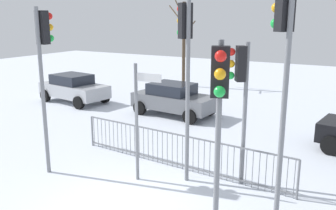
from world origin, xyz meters
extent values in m
plane|color=silver|center=(0.00, 0.00, 0.00)|extent=(60.00, 60.00, 0.00)
cylinder|color=slate|center=(2.49, -0.12, 2.03)|extent=(0.11, 0.11, 4.06)
cube|color=black|center=(2.56, -0.27, 3.51)|extent=(0.38, 0.32, 0.90)
sphere|color=red|center=(2.65, -0.50, 3.81)|extent=(0.20, 0.20, 0.20)
sphere|color=orange|center=(2.65, -0.50, 3.51)|extent=(0.20, 0.20, 0.20)
sphere|color=green|center=(2.65, -0.50, 3.21)|extent=(0.20, 0.20, 0.20)
cylinder|color=slate|center=(3.41, 0.99, 2.58)|extent=(0.11, 0.11, 5.16)
cube|color=black|center=(3.27, 1.09, 4.61)|extent=(0.37, 0.39, 0.90)
sphere|color=orange|center=(3.07, 1.24, 4.61)|extent=(0.20, 0.20, 0.20)
sphere|color=green|center=(3.07, 1.24, 4.31)|extent=(0.20, 0.20, 0.20)
cylinder|color=slate|center=(2.01, 2.87, 1.91)|extent=(0.11, 0.11, 3.83)
cube|color=black|center=(1.87, 2.78, 3.28)|extent=(0.36, 0.39, 0.90)
sphere|color=red|center=(1.66, 2.64, 3.58)|extent=(0.20, 0.20, 0.20)
sphere|color=orange|center=(1.66, 2.64, 3.28)|extent=(0.20, 0.20, 0.20)
sphere|color=green|center=(1.66, 2.64, 2.98)|extent=(0.20, 0.20, 0.20)
cylinder|color=slate|center=(0.63, 2.27, 2.44)|extent=(0.11, 0.11, 4.88)
cube|color=black|center=(0.49, 2.36, 4.33)|extent=(0.36, 0.39, 0.90)
sphere|color=red|center=(0.28, 2.50, 4.63)|extent=(0.20, 0.20, 0.20)
sphere|color=orange|center=(0.28, 2.50, 4.33)|extent=(0.20, 0.20, 0.20)
sphere|color=green|center=(0.28, 2.50, 4.03)|extent=(0.20, 0.20, 0.20)
cylinder|color=slate|center=(-3.12, 0.74, 2.35)|extent=(0.11, 0.11, 4.70)
cube|color=black|center=(-3.11, 0.91, 4.15)|extent=(0.32, 0.23, 0.90)
sphere|color=red|center=(-3.11, 1.16, 4.45)|extent=(0.20, 0.20, 0.20)
sphere|color=orange|center=(-3.11, 1.16, 4.15)|extent=(0.20, 0.20, 0.20)
sphere|color=green|center=(-3.11, 1.16, 3.85)|extent=(0.20, 0.20, 0.20)
cylinder|color=slate|center=(-0.58, 1.64, 1.63)|extent=(0.09, 0.09, 3.25)
cube|color=white|center=(-0.19, 1.68, 2.90)|extent=(0.70, 0.09, 0.22)
cube|color=slate|center=(-0.01, 2.90, 1.05)|extent=(7.06, 0.53, 0.04)
cube|color=slate|center=(-0.01, 2.90, 0.12)|extent=(7.06, 0.53, 0.04)
cylinder|color=slate|center=(-3.45, 3.13, 0.53)|extent=(0.02, 0.02, 1.05)
cylinder|color=slate|center=(-3.27, 3.12, 0.53)|extent=(0.02, 0.02, 1.05)
cylinder|color=slate|center=(-3.08, 3.11, 0.53)|extent=(0.02, 0.02, 1.05)
cylinder|color=slate|center=(-2.90, 3.10, 0.53)|extent=(0.02, 0.02, 1.05)
cylinder|color=slate|center=(-2.72, 3.08, 0.53)|extent=(0.02, 0.02, 1.05)
cylinder|color=slate|center=(-2.54, 3.07, 0.53)|extent=(0.02, 0.02, 1.05)
cylinder|color=slate|center=(-2.36, 3.06, 0.53)|extent=(0.02, 0.02, 1.05)
cylinder|color=slate|center=(-2.18, 3.05, 0.53)|extent=(0.02, 0.02, 1.05)
cylinder|color=slate|center=(-2.00, 3.03, 0.53)|extent=(0.02, 0.02, 1.05)
cylinder|color=slate|center=(-1.82, 3.02, 0.53)|extent=(0.02, 0.02, 1.05)
cylinder|color=slate|center=(-1.64, 3.01, 0.53)|extent=(0.02, 0.02, 1.05)
cylinder|color=slate|center=(-1.46, 3.00, 0.53)|extent=(0.02, 0.02, 1.05)
cylinder|color=slate|center=(-1.28, 2.98, 0.53)|extent=(0.02, 0.02, 1.05)
cylinder|color=slate|center=(-1.09, 2.97, 0.53)|extent=(0.02, 0.02, 1.05)
cylinder|color=slate|center=(-0.91, 2.96, 0.53)|extent=(0.02, 0.02, 1.05)
cylinder|color=slate|center=(-0.73, 2.95, 0.53)|extent=(0.02, 0.02, 1.05)
cylinder|color=slate|center=(-0.55, 2.93, 0.53)|extent=(0.02, 0.02, 1.05)
cylinder|color=slate|center=(-0.37, 2.92, 0.53)|extent=(0.02, 0.02, 1.05)
cylinder|color=slate|center=(-0.19, 2.91, 0.53)|extent=(0.02, 0.02, 1.05)
cylinder|color=slate|center=(-0.01, 2.90, 0.53)|extent=(0.02, 0.02, 1.05)
cylinder|color=slate|center=(0.17, 2.88, 0.53)|extent=(0.02, 0.02, 1.05)
cylinder|color=slate|center=(0.35, 2.87, 0.53)|extent=(0.02, 0.02, 1.05)
cylinder|color=slate|center=(0.53, 2.86, 0.53)|extent=(0.02, 0.02, 1.05)
cylinder|color=slate|center=(0.72, 2.85, 0.53)|extent=(0.02, 0.02, 1.05)
cylinder|color=slate|center=(0.90, 2.83, 0.53)|extent=(0.02, 0.02, 1.05)
cylinder|color=slate|center=(1.08, 2.82, 0.53)|extent=(0.02, 0.02, 1.05)
cylinder|color=slate|center=(1.26, 2.81, 0.53)|extent=(0.02, 0.02, 1.05)
cylinder|color=slate|center=(1.44, 2.80, 0.53)|extent=(0.02, 0.02, 1.05)
cylinder|color=slate|center=(1.62, 2.78, 0.53)|extent=(0.02, 0.02, 1.05)
cylinder|color=slate|center=(1.80, 2.77, 0.53)|extent=(0.02, 0.02, 1.05)
cylinder|color=slate|center=(1.98, 2.76, 0.53)|extent=(0.02, 0.02, 1.05)
cylinder|color=slate|center=(2.16, 2.75, 0.53)|extent=(0.02, 0.02, 1.05)
cylinder|color=slate|center=(2.34, 2.73, 0.53)|extent=(0.02, 0.02, 1.05)
cylinder|color=slate|center=(2.52, 2.72, 0.53)|extent=(0.02, 0.02, 1.05)
cylinder|color=slate|center=(2.71, 2.71, 0.53)|extent=(0.02, 0.02, 1.05)
cylinder|color=slate|center=(2.89, 2.70, 0.53)|extent=(0.02, 0.02, 1.05)
cylinder|color=slate|center=(3.07, 2.68, 0.53)|extent=(0.02, 0.02, 1.05)
cylinder|color=slate|center=(3.25, 2.67, 0.53)|extent=(0.02, 0.02, 1.05)
cylinder|color=slate|center=(3.43, 2.66, 0.53)|extent=(0.02, 0.02, 1.05)
cylinder|color=slate|center=(-3.54, 3.14, 0.53)|extent=(0.06, 0.06, 1.05)
cylinder|color=slate|center=(3.52, 2.65, 0.53)|extent=(0.06, 0.06, 1.05)
cylinder|color=black|center=(3.83, 6.37, 0.32)|extent=(0.66, 0.29, 0.64)
cube|color=slate|center=(-3.06, 8.19, 0.65)|extent=(3.93, 2.00, 0.65)
cube|color=#1E232D|center=(-3.21, 8.20, 1.20)|extent=(2.02, 1.65, 0.55)
cylinder|color=black|center=(-1.65, 8.93, 0.32)|extent=(0.66, 0.27, 0.64)
cylinder|color=black|center=(-1.78, 7.24, 0.32)|extent=(0.66, 0.27, 0.64)
cylinder|color=black|center=(-4.34, 9.15, 0.32)|extent=(0.66, 0.27, 0.64)
cylinder|color=black|center=(-4.47, 7.45, 0.32)|extent=(0.66, 0.27, 0.64)
cube|color=#B2B5BA|center=(-8.90, 7.84, 0.65)|extent=(3.98, 2.15, 0.65)
cube|color=#1E232D|center=(-9.05, 7.86, 1.20)|extent=(2.07, 1.72, 0.55)
cylinder|color=black|center=(-7.45, 8.52, 0.32)|extent=(0.66, 0.30, 0.64)
cylinder|color=black|center=(-7.66, 6.83, 0.32)|extent=(0.66, 0.30, 0.64)
cylinder|color=black|center=(-10.13, 8.85, 0.32)|extent=(0.66, 0.30, 0.64)
cylinder|color=black|center=(-10.34, 7.16, 0.32)|extent=(0.66, 0.30, 0.64)
cylinder|color=#473828|center=(-6.08, 14.80, 2.65)|extent=(0.21, 0.21, 5.29)
cylinder|color=#473828|center=(-6.20, 14.44, 4.85)|extent=(0.81, 0.31, 1.09)
cylinder|color=#473828|center=(-6.46, 14.25, 4.67)|extent=(1.18, 0.84, 0.83)
cylinder|color=#473828|center=(-6.00, 15.30, 3.63)|extent=(1.05, 0.24, 1.04)
camera|label=1|loc=(4.99, -6.28, 4.47)|focal=39.81mm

